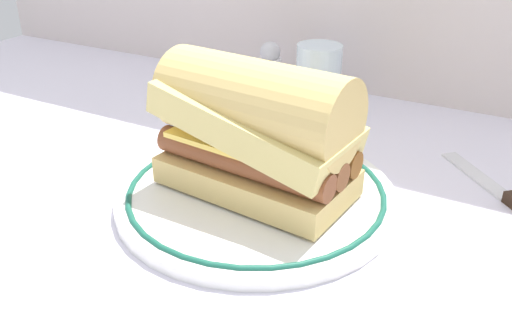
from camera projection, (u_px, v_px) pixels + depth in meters
The scene contains 6 objects.
ground_plane at pixel (256, 216), 0.52m from camera, with size 1.50×1.50×0.00m, color silver.
plate at pixel (256, 194), 0.54m from camera, with size 0.27×0.27×0.01m.
sausage_sandwich at pixel (256, 128), 0.51m from camera, with size 0.19×0.11×0.13m.
drinking_glass at pixel (318, 86), 0.72m from camera, with size 0.06×0.06×0.10m.
salt_shaker at pixel (270, 71), 0.78m from camera, with size 0.03×0.03×0.08m.
butter_knife at pixel (502, 192), 0.55m from camera, with size 0.12×0.13×0.01m.
Camera 1 is at (0.21, -0.38, 0.28)m, focal length 38.40 mm.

